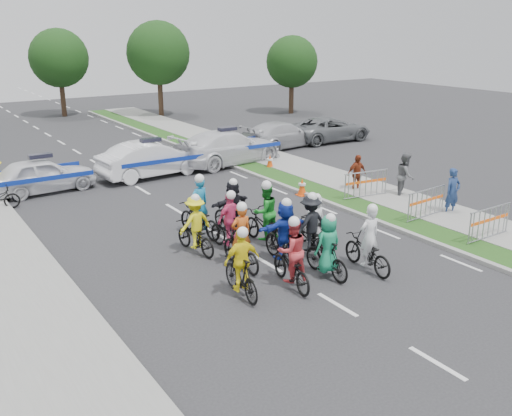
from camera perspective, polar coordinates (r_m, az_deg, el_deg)
ground at (r=14.07m, az=8.13°, el=-9.56°), size 90.00×90.00×0.00m
curb_right at (r=20.66m, az=9.67°, el=-0.42°), size 0.20×60.00×0.12m
grass_strip at (r=21.12m, az=11.07°, el=-0.10°), size 1.20×60.00×0.11m
sidewalk_right at (r=22.37m, az=14.39°, el=0.70°), size 2.40×60.00×0.13m
sidewalk_left at (r=15.72m, az=-23.52°, el=-7.64°), size 3.00×60.00×0.13m
rider_0 at (r=15.82m, az=11.10°, el=-4.00°), size 0.82×1.95×1.94m
rider_1 at (r=15.24m, az=7.14°, el=-4.39°), size 0.76×1.72×1.81m
rider_2 at (r=14.58m, az=3.56°, el=-5.29°), size 0.93×1.97×1.93m
rider_3 at (r=14.05m, az=-1.48°, el=-6.19°), size 0.96×1.80×1.85m
rider_4 at (r=16.54m, az=5.38°, el=-2.34°), size 1.14×1.97×1.95m
rider_5 at (r=15.97m, az=2.86°, el=-2.81°), size 1.54×1.85×1.94m
rider_6 at (r=15.71m, az=-1.56°, el=-3.82°), size 0.72×1.91×1.93m
rider_7 at (r=17.27m, az=5.86°, el=-1.77°), size 0.74×1.64×1.70m
rider_8 at (r=17.36m, az=0.89°, el=-1.28°), size 0.88×2.03×2.04m
rider_9 at (r=16.92m, az=-2.61°, el=-1.92°), size 0.99×1.84×1.87m
rider_10 at (r=16.78m, az=-6.10°, el=-2.20°), size 1.08×1.86×1.83m
rider_11 at (r=18.24m, az=-2.38°, el=-0.24°), size 1.54×1.83×1.86m
rider_12 at (r=18.14m, az=-5.69°, el=-0.77°), size 1.02×2.10×2.06m
police_car_0 at (r=24.43m, az=-20.59°, el=3.10°), size 4.26×1.98×1.41m
police_car_1 at (r=25.71m, az=-10.39°, el=4.82°), size 4.89×2.07×1.57m
police_car_2 at (r=27.70m, az=-2.85°, el=6.08°), size 5.89×3.01×1.64m
civilian_sedan at (r=31.53m, az=2.56°, el=7.33°), size 5.19×2.75×1.43m
civilian_suv at (r=33.66m, az=7.41°, el=7.83°), size 5.09×2.49×1.39m
spectator_0 at (r=21.19m, az=19.06°, el=1.53°), size 0.65×0.46×1.69m
spectator_1 at (r=22.88m, az=14.71°, el=3.17°), size 1.08×1.06×1.76m
spectator_2 at (r=23.20m, az=10.05°, el=3.40°), size 0.92×0.44×1.54m
barrier_0 at (r=19.01m, az=22.27°, el=-1.55°), size 2.01×0.52×1.12m
barrier_1 at (r=20.40m, az=16.65°, el=0.32°), size 2.03×0.65×1.12m
barrier_2 at (r=22.31m, az=10.92°, el=2.22°), size 2.05×0.77×1.12m
cone_0 at (r=22.60m, az=4.63°, el=2.12°), size 0.40×0.40×0.70m
cone_1 at (r=26.77m, az=1.40°, el=4.64°), size 0.40×0.40×0.70m
tree_1 at (r=42.99m, az=-9.74°, el=15.02°), size 4.55×4.55×6.82m
tree_2 at (r=44.14m, az=3.61°, el=14.38°), size 3.85×3.85×5.77m
tree_4 at (r=44.79m, az=-19.11°, el=13.97°), size 4.20×4.20×6.30m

